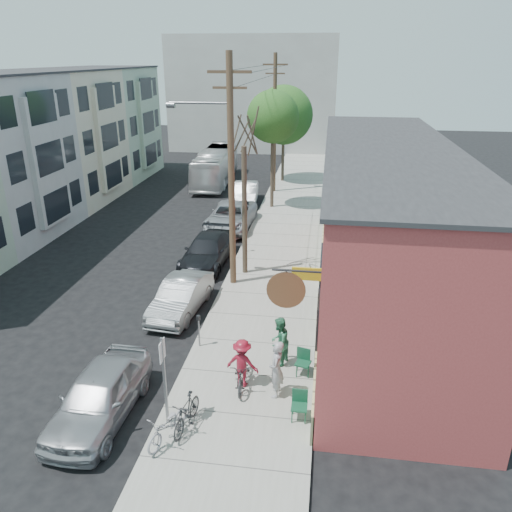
# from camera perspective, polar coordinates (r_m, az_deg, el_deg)

# --- Properties ---
(ground) EXTENTS (120.00, 120.00, 0.00)m
(ground) POSITION_cam_1_polar(r_m,az_deg,el_deg) (19.68, -12.48, -9.02)
(ground) COLOR black
(sidewalk) EXTENTS (4.50, 58.00, 0.15)m
(sidewalk) POSITION_cam_1_polar(r_m,az_deg,el_deg) (28.54, 3.17, 1.67)
(sidewalk) COLOR gray
(sidewalk) RESTS_ON ground
(cafe_building) EXTENTS (6.60, 20.20, 6.61)m
(cafe_building) POSITION_cam_1_polar(r_m,az_deg,el_deg) (21.86, 14.35, 3.53)
(cafe_building) COLOR #953737
(cafe_building) RESTS_ON ground
(apartment_row) EXTENTS (6.30, 32.00, 9.00)m
(apartment_row) POSITION_cam_1_polar(r_m,az_deg,el_deg) (35.32, -23.71, 11.28)
(apartment_row) COLOR #A3B89B
(apartment_row) RESTS_ON ground
(end_cap_building) EXTENTS (18.00, 8.00, 12.00)m
(end_cap_building) POSITION_cam_1_polar(r_m,az_deg,el_deg) (58.43, -0.18, 18.09)
(end_cap_building) COLOR #B0AFAB
(end_cap_building) RESTS_ON ground
(sign_post) EXTENTS (0.07, 0.45, 2.80)m
(sign_post) POSITION_cam_1_polar(r_m,az_deg,el_deg) (14.33, -10.47, -13.01)
(sign_post) COLOR slate
(sign_post) RESTS_ON sidewalk
(parking_meter_near) EXTENTS (0.14, 0.14, 1.24)m
(parking_meter_near) POSITION_cam_1_polar(r_m,az_deg,el_deg) (18.11, -6.56, -7.91)
(parking_meter_near) COLOR slate
(parking_meter_near) RESTS_ON sidewalk
(parking_meter_far) EXTENTS (0.14, 0.14, 1.24)m
(parking_meter_far) POSITION_cam_1_polar(r_m,az_deg,el_deg) (26.50, -1.52, 2.16)
(parking_meter_far) COLOR slate
(parking_meter_far) RESTS_ON sidewalk
(utility_pole_near) EXTENTS (3.57, 0.28, 10.00)m
(utility_pole_near) POSITION_cam_1_polar(r_m,az_deg,el_deg) (21.60, -3.00, 9.77)
(utility_pole_near) COLOR #503A28
(utility_pole_near) RESTS_ON sidewalk
(utility_pole_far) EXTENTS (1.80, 0.28, 10.00)m
(utility_pole_far) POSITION_cam_1_polar(r_m,az_deg,el_deg) (38.21, 2.13, 15.02)
(utility_pole_far) COLOR #503A28
(utility_pole_far) RESTS_ON sidewalk
(tree_bare) EXTENTS (0.24, 0.24, 6.08)m
(tree_bare) POSITION_cam_1_polar(r_m,az_deg,el_deg) (23.26, -1.32, 5.04)
(tree_bare) COLOR #44392C
(tree_bare) RESTS_ON sidewalk
(tree_leafy_mid) EXTENTS (3.43, 3.43, 7.80)m
(tree_leafy_mid) POSITION_cam_1_polar(r_m,az_deg,el_deg) (33.80, 1.94, 15.59)
(tree_leafy_mid) COLOR #44392C
(tree_leafy_mid) RESTS_ON sidewalk
(tree_leafy_far) EXTENTS (4.68, 4.68, 7.69)m
(tree_leafy_far) POSITION_cam_1_polar(r_m,az_deg,el_deg) (41.69, 3.19, 15.78)
(tree_leafy_far) COLOR #44392C
(tree_leafy_far) RESTS_ON sidewalk
(patio_chair_a) EXTENTS (0.61, 0.61, 0.88)m
(patio_chair_a) POSITION_cam_1_polar(r_m,az_deg,el_deg) (16.79, 5.39, -12.07)
(patio_chair_a) COLOR #13462E
(patio_chair_a) RESTS_ON sidewalk
(patio_chair_b) EXTENTS (0.50, 0.50, 0.88)m
(patio_chair_b) POSITION_cam_1_polar(r_m,az_deg,el_deg) (15.01, 4.97, -16.76)
(patio_chair_b) COLOR #13462E
(patio_chair_b) RESTS_ON sidewalk
(patron_grey) EXTENTS (0.45, 0.69, 1.88)m
(patron_grey) POSITION_cam_1_polar(r_m,az_deg,el_deg) (15.57, 2.34, -12.79)
(patron_grey) COLOR #929298
(patron_grey) RESTS_ON sidewalk
(patron_green) EXTENTS (0.90, 1.02, 1.75)m
(patron_green) POSITION_cam_1_polar(r_m,az_deg,el_deg) (17.00, 2.66, -9.76)
(patron_green) COLOR #307954
(patron_green) RESTS_ON sidewalk
(cyclist) EXTENTS (1.15, 0.79, 1.63)m
(cyclist) POSITION_cam_1_polar(r_m,az_deg,el_deg) (16.05, -1.58, -12.12)
(cyclist) COLOR maroon
(cyclist) RESTS_ON sidewalk
(cyclist_bike) EXTENTS (0.78, 1.91, 0.98)m
(cyclist_bike) POSITION_cam_1_polar(r_m,az_deg,el_deg) (16.24, -1.57, -13.08)
(cyclist_bike) COLOR black
(cyclist_bike) RESTS_ON sidewalk
(parked_bike_a) EXTENTS (0.73, 1.73, 1.00)m
(parked_bike_a) POSITION_cam_1_polar(r_m,az_deg,el_deg) (14.78, -7.94, -17.33)
(parked_bike_a) COLOR black
(parked_bike_a) RESTS_ON sidewalk
(parked_bike_b) EXTENTS (1.13, 1.83, 0.91)m
(parked_bike_b) POSITION_cam_1_polar(r_m,az_deg,el_deg) (14.51, -10.04, -18.59)
(parked_bike_b) COLOR gray
(parked_bike_b) RESTS_ON sidewalk
(car_0) EXTENTS (1.95, 4.59, 1.55)m
(car_0) POSITION_cam_1_polar(r_m,az_deg,el_deg) (15.74, -17.45, -14.94)
(car_0) COLOR #9FA1A7
(car_0) RESTS_ON ground
(car_1) EXTENTS (1.89, 4.40, 1.41)m
(car_1) POSITION_cam_1_polar(r_m,az_deg,el_deg) (20.88, -8.58, -4.62)
(car_1) COLOR gray
(car_1) RESTS_ON ground
(car_2) EXTENTS (2.22, 5.10, 1.46)m
(car_2) POSITION_cam_1_polar(r_m,az_deg,el_deg) (25.44, -5.59, 0.58)
(car_2) COLOR black
(car_2) RESTS_ON ground
(car_3) EXTENTS (2.67, 5.59, 1.54)m
(car_3) POSITION_cam_1_polar(r_m,az_deg,el_deg) (30.73, -2.88, 4.54)
(car_3) COLOR #A3A6AB
(car_3) RESTS_ON ground
(car_4) EXTENTS (2.01, 4.71, 1.51)m
(car_4) POSITION_cam_1_polar(r_m,az_deg,el_deg) (35.99, -1.19, 7.15)
(car_4) COLOR #B3B8BB
(car_4) RESTS_ON ground
(bus) EXTENTS (2.84, 10.18, 2.81)m
(bus) POSITION_cam_1_polar(r_m,az_deg,el_deg) (42.26, -4.65, 10.22)
(bus) COLOR white
(bus) RESTS_ON ground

